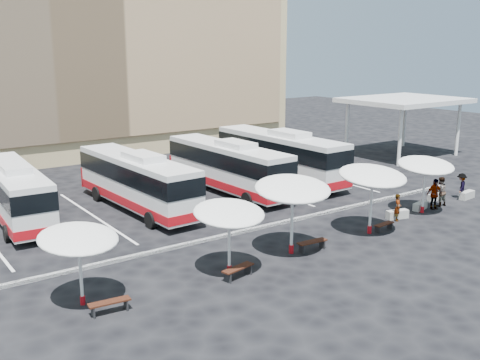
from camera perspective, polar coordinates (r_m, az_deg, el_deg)
ground at (r=30.14m, az=1.75°, el=-5.42°), size 120.00×120.00×0.00m
sandstone_building at (r=57.33m, az=-18.46°, el=15.69°), size 42.00×18.25×29.60m
service_canopy at (r=52.85m, az=16.35°, el=7.64°), size 10.00×8.00×5.20m
curb_divider at (r=30.50m, az=1.18°, el=-5.04°), size 34.00×0.25×0.15m
bay_lines at (r=36.56m, az=-5.82°, el=-2.06°), size 24.15×12.00×0.01m
bus_0 at (r=34.29m, az=-21.97°, el=-1.03°), size 2.95×10.90×3.42m
bus_1 at (r=34.55m, az=-10.46°, el=0.02°), size 3.03×11.50×3.62m
bus_2 at (r=38.11m, az=-1.29°, el=1.51°), size 2.93×11.52×3.63m
bus_3 at (r=41.33m, az=4.05°, el=2.59°), size 3.06×12.20×3.85m
sunshade_0 at (r=22.08m, az=-16.10°, el=-5.78°), size 3.69×3.72×3.15m
sunshade_1 at (r=24.11m, az=-1.12°, el=-3.40°), size 3.42×3.45×3.25m
sunshade_2 at (r=26.47m, az=5.37°, el=-0.92°), size 4.73×4.75×3.77m
sunshade_3 at (r=30.06m, az=13.31°, el=0.40°), size 4.10×4.14×3.70m
sunshade_4 at (r=34.78m, az=18.34°, el=1.41°), size 4.31×4.33×3.41m
wood_bench_0 at (r=22.00m, az=-13.12°, el=-12.17°), size 1.61×0.58×0.48m
wood_bench_1 at (r=24.44m, az=-0.20°, el=-9.10°), size 1.67×0.75×0.49m
wood_bench_2 at (r=27.77m, az=7.35°, el=-6.39°), size 1.62×0.53×0.49m
wood_bench_3 at (r=31.37m, az=14.41°, el=-4.47°), size 1.39×0.48×0.42m
conc_bench_0 at (r=33.80m, az=15.69°, el=-3.38°), size 1.39×0.74×0.49m
conc_bench_1 at (r=36.01m, az=17.84°, el=-2.53°), size 1.29×0.65×0.46m
conc_bench_2 at (r=38.49m, az=19.22°, el=-1.65°), size 1.14×0.44×0.42m
conc_bench_3 at (r=39.62m, az=22.06°, el=-1.42°), size 1.33×0.55×0.49m
passenger_0 at (r=33.26m, az=15.75°, el=-2.70°), size 0.67×0.66×1.56m
passenger_1 at (r=37.04m, az=19.69°, el=-1.11°), size 1.01×0.85×1.86m
passenger_2 at (r=36.20m, az=19.15°, el=-1.36°), size 1.19×0.71×1.90m
passenger_3 at (r=39.22m, az=21.52°, el=-0.59°), size 1.28×1.12×1.71m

